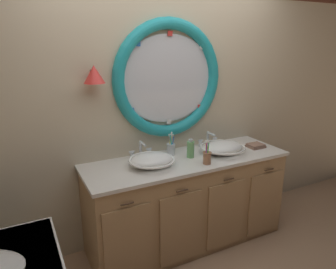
% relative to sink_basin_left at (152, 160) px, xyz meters
% --- Properties ---
extents(ground_plane, '(14.00, 14.00, 0.00)m').
position_rel_sink_basin_left_xyz_m(ground_plane, '(0.27, -0.23, -0.91)').
color(ground_plane, tan).
extents(back_wall_assembly, '(6.40, 0.26, 2.60)m').
position_rel_sink_basin_left_xyz_m(back_wall_assembly, '(0.27, 0.36, 0.41)').
color(back_wall_assembly, beige).
rests_on(back_wall_assembly, ground_plane).
extents(vanity_counter, '(1.88, 0.63, 0.86)m').
position_rel_sink_basin_left_xyz_m(vanity_counter, '(0.36, 0.03, -0.48)').
color(vanity_counter, tan).
rests_on(vanity_counter, ground_plane).
extents(sink_basin_left, '(0.39, 0.39, 0.11)m').
position_rel_sink_basin_left_xyz_m(sink_basin_left, '(0.00, 0.00, 0.00)').
color(sink_basin_left, white).
rests_on(sink_basin_left, vanity_counter).
extents(sink_basin_right, '(0.42, 0.42, 0.11)m').
position_rel_sink_basin_left_xyz_m(sink_basin_right, '(0.73, -0.00, -0.00)').
color(sink_basin_right, white).
rests_on(sink_basin_right, vanity_counter).
extents(faucet_set_left, '(0.22, 0.13, 0.15)m').
position_rel_sink_basin_left_xyz_m(faucet_set_left, '(0.00, 0.24, 0.00)').
color(faucet_set_left, silver).
rests_on(faucet_set_left, vanity_counter).
extents(faucet_set_right, '(0.23, 0.14, 0.15)m').
position_rel_sink_basin_left_xyz_m(faucet_set_right, '(0.73, 0.24, 0.00)').
color(faucet_set_right, silver).
rests_on(faucet_set_right, vanity_counter).
extents(toothbrush_holder_left, '(0.08, 0.08, 0.22)m').
position_rel_sink_basin_left_xyz_m(toothbrush_holder_left, '(0.27, 0.18, 0.00)').
color(toothbrush_holder_left, silver).
rests_on(toothbrush_holder_left, vanity_counter).
extents(toothbrush_holder_right, '(0.08, 0.08, 0.22)m').
position_rel_sink_basin_left_xyz_m(toothbrush_holder_right, '(0.44, -0.16, 0.01)').
color(toothbrush_holder_right, '#996647').
rests_on(toothbrush_holder_right, vanity_counter).
extents(soap_dispenser, '(0.07, 0.07, 0.18)m').
position_rel_sink_basin_left_xyz_m(soap_dispenser, '(0.40, 0.03, 0.02)').
color(soap_dispenser, '#6BAD66').
rests_on(soap_dispenser, vanity_counter).
extents(folded_hand_towel, '(0.16, 0.14, 0.03)m').
position_rel_sink_basin_left_xyz_m(folded_hand_towel, '(1.12, -0.02, -0.04)').
color(folded_hand_towel, '#936B56').
rests_on(folded_hand_towel, vanity_counter).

